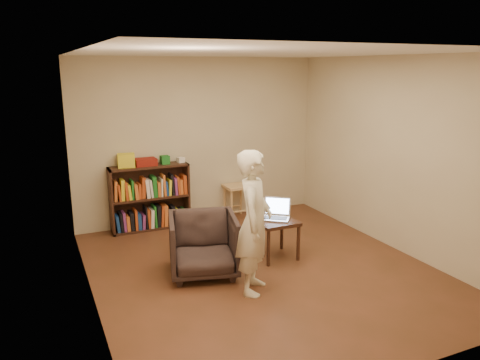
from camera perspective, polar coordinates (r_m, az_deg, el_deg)
name	(u,v)px	position (r m, az deg, el deg)	size (l,w,h in m)	color
floor	(262,270)	(5.90, 2.72, -10.89)	(4.50, 4.50, 0.00)	#4A2C17
ceiling	(265,53)	(5.37, 3.04, 15.24)	(4.50, 4.50, 0.00)	white
wall_back	(199,140)	(7.53, -4.98, 4.82)	(4.00, 4.00, 0.00)	beige
wall_left	(86,185)	(4.93, -18.29, -0.54)	(4.50, 4.50, 0.00)	beige
wall_right	(396,155)	(6.63, 18.46, 2.97)	(4.50, 4.50, 0.00)	beige
bookshelf	(150,201)	(7.33, -10.92, -2.52)	(1.20, 0.30, 1.00)	black
box_yellow	(126,160)	(7.12, -13.71, 2.34)	(0.25, 0.18, 0.20)	yellow
red_cloth	(145,162)	(7.18, -11.45, 2.17)	(0.32, 0.23, 0.11)	maroon
box_green	(165,160)	(7.24, -9.15, 2.45)	(0.13, 0.13, 0.13)	#1C6A21
box_white	(181,160)	(7.32, -7.24, 2.45)	(0.10, 0.10, 0.08)	silver
stool	(236,191)	(7.70, -0.44, -1.41)	(0.38, 0.38, 0.55)	tan
armchair	(203,245)	(5.67, -4.50, -7.89)	(0.79, 0.82, 0.74)	#312421
side_table	(276,226)	(6.13, 4.37, -5.64)	(0.50, 0.50, 0.51)	black
laptop	(276,214)	(6.16, 4.44, -4.11)	(0.47, 0.46, 0.26)	#B1B0B5
person	(254,222)	(5.11, 1.75, -5.19)	(0.58, 0.38, 1.60)	beige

